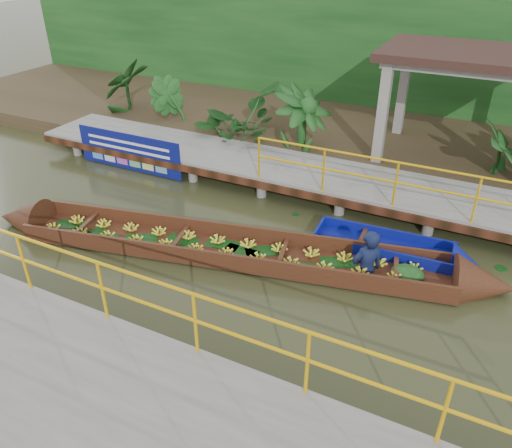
% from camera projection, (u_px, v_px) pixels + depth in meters
% --- Properties ---
extents(ground, '(80.00, 80.00, 0.00)m').
position_uv_depth(ground, '(247.00, 262.00, 9.90)').
color(ground, '#31351A').
rests_on(ground, ground).
extents(land_strip, '(30.00, 8.00, 0.45)m').
position_uv_depth(land_strip, '(357.00, 133.00, 15.58)').
color(land_strip, '#342B1A').
rests_on(land_strip, ground).
extents(far_dock, '(16.00, 2.06, 1.66)m').
position_uv_depth(far_dock, '(312.00, 175.00, 12.30)').
color(far_dock, slate).
rests_on(far_dock, ground).
extents(near_dock, '(18.00, 2.40, 1.73)m').
position_uv_depth(near_dock, '(163.00, 438.00, 6.12)').
color(near_dock, slate).
rests_on(near_dock, ground).
extents(pavilion, '(4.40, 3.00, 3.00)m').
position_uv_depth(pavilion, '(473.00, 67.00, 12.19)').
color(pavilion, slate).
rests_on(pavilion, ground).
extents(foliage_backdrop, '(30.00, 0.80, 4.00)m').
position_uv_depth(foliage_backdrop, '(384.00, 59.00, 16.61)').
color(foliage_backdrop, '#133B14').
rests_on(foliage_backdrop, ground).
extents(vendor_boat, '(10.71, 3.25, 2.23)m').
position_uv_depth(vendor_boat, '(246.00, 248.00, 9.92)').
color(vendor_boat, '#3A1B0F').
rests_on(vendor_boat, ground).
extents(moored_blue_boat, '(3.27, 1.04, 0.77)m').
position_uv_depth(moored_blue_boat, '(423.00, 256.00, 9.86)').
color(moored_blue_boat, navy).
rests_on(moored_blue_boat, ground).
extents(blue_banner, '(3.30, 0.04, 1.03)m').
position_uv_depth(blue_banner, '(129.00, 152.00, 13.40)').
color(blue_banner, navy).
rests_on(blue_banner, ground).
extents(tropical_plants, '(14.18, 1.18, 1.47)m').
position_uv_depth(tropical_plants, '(296.00, 118.00, 13.85)').
color(tropical_plants, '#133B14').
rests_on(tropical_plants, ground).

